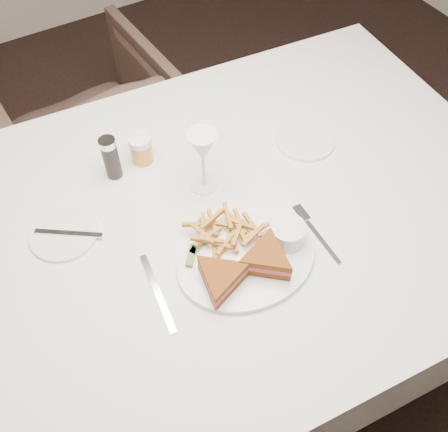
% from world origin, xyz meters
% --- Properties ---
extents(table, '(1.66, 1.19, 0.75)m').
position_xyz_m(table, '(0.23, 0.29, 0.38)').
color(table, silver).
rests_on(table, ground).
extents(chair_far, '(0.68, 0.64, 0.66)m').
position_xyz_m(chair_far, '(0.18, 1.24, 0.33)').
color(chair_far, '#4B372E').
rests_on(chair_far, ground).
extents(table_setting, '(0.83, 0.64, 0.18)m').
position_xyz_m(table_setting, '(0.22, 0.23, 0.79)').
color(table_setting, white).
rests_on(table_setting, table).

